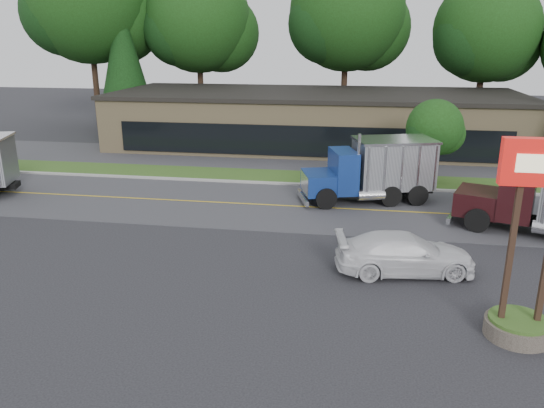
{
  "coord_description": "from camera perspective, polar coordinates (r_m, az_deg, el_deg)",
  "views": [
    {
      "loc": [
        5.56,
        -17.36,
        8.51
      ],
      "look_at": [
        2.12,
        3.6,
        1.8
      ],
      "focal_mm": 35.0,
      "sensor_mm": 36.0,
      "label": 1
    }
  ],
  "objects": [
    {
      "name": "rally_car",
      "position": [
        20.58,
        14.09,
        -5.18
      ],
      "size": [
        5.45,
        2.92,
        1.5
      ],
      "primitive_type": "imported",
      "rotation": [
        0.0,
        0.0,
        1.73
      ],
      "color": "silver",
      "rests_on": "ground"
    },
    {
      "name": "strip_mall",
      "position": [
        43.99,
        4.65,
        8.96
      ],
      "size": [
        32.0,
        12.0,
        4.0
      ],
      "primitive_type": "cube",
      "color": "tan",
      "rests_on": "ground"
    },
    {
      "name": "grass_verge",
      "position": [
        33.92,
        -0.4,
        3.0
      ],
      "size": [
        60.0,
        3.4,
        0.03
      ],
      "primitive_type": "cube",
      "color": "#31501B",
      "rests_on": "ground"
    },
    {
      "name": "curb",
      "position": [
        32.21,
        -0.94,
        2.2
      ],
      "size": [
        60.0,
        0.3,
        0.12
      ],
      "primitive_type": "cube",
      "color": "#9E9E99",
      "rests_on": "ground"
    },
    {
      "name": "tree_far_d",
      "position": [
        51.57,
        22.13,
        16.5
      ],
      "size": [
        9.54,
        8.98,
        13.61
      ],
      "color": "#382619",
      "rests_on": "ground"
    },
    {
      "name": "dump_truck_blue",
      "position": [
        28.93,
        11.08,
        3.78
      ],
      "size": [
        7.3,
        4.4,
        3.36
      ],
      "rotation": [
        0.0,
        0.0,
        3.43
      ],
      "color": "black",
      "rests_on": "ground"
    },
    {
      "name": "tree_far_c",
      "position": [
        51.54,
        8.24,
        19.15
      ],
      "size": [
        11.12,
        10.47,
        15.86
      ],
      "color": "#382619",
      "rests_on": "ground"
    },
    {
      "name": "evergreen_left",
      "position": [
        52.07,
        -15.66,
        14.81
      ],
      "size": [
        5.29,
        5.29,
        12.02
      ],
      "color": "#382619",
      "rests_on": "ground"
    },
    {
      "name": "bilo_sign",
      "position": [
        16.95,
        25.64,
        -6.81
      ],
      "size": [
        2.2,
        1.9,
        5.95
      ],
      "color": "#6B6054",
      "rests_on": "ground"
    },
    {
      "name": "ground",
      "position": [
        20.12,
        -7.7,
        -7.66
      ],
      "size": [
        140.0,
        140.0,
        0.0
      ],
      "primitive_type": "plane",
      "color": "#35353B",
      "rests_on": "ground"
    },
    {
      "name": "center_line",
      "position": [
        28.25,
        -2.46,
        -0.02
      ],
      "size": [
        60.0,
        0.12,
        0.01
      ],
      "primitive_type": "cube",
      "color": "gold",
      "rests_on": "ground"
    },
    {
      "name": "tree_far_b",
      "position": [
        53.75,
        -7.72,
        18.58
      ],
      "size": [
        10.58,
        9.96,
        15.1
      ],
      "color": "#382619",
      "rests_on": "ground"
    },
    {
      "name": "far_parking",
      "position": [
        38.72,
        0.85,
        4.83
      ],
      "size": [
        60.0,
        7.0,
        0.02
      ],
      "primitive_type": "cube",
      "color": "#4E4E52",
      "rests_on": "ground"
    },
    {
      "name": "road",
      "position": [
        28.25,
        -2.46,
        -0.02
      ],
      "size": [
        60.0,
        8.0,
        0.02
      ],
      "primitive_type": "cube",
      "color": "#4E4E52",
      "rests_on": "ground"
    },
    {
      "name": "tree_verge",
      "position": [
        33.14,
        17.15,
        7.57
      ],
      "size": [
        3.55,
        3.34,
        5.07
      ],
      "color": "#382619",
      "rests_on": "ground"
    },
    {
      "name": "tree_far_a",
      "position": [
        55.7,
        -18.89,
        19.44
      ],
      "size": [
        12.33,
        11.6,
        17.58
      ],
      "color": "#382619",
      "rests_on": "ground"
    }
  ]
}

